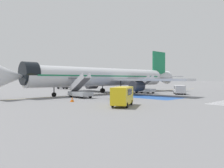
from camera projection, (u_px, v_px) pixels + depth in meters
ground_plane at (107, 93)px, 50.16m from camera, size 600.00×600.00×0.00m
apron_leadline_yellow at (106, 94)px, 48.52m from camera, size 79.65×2.99×0.01m
apron_stand_patch_blue at (146, 97)px, 40.60m from camera, size 6.73×13.34×0.01m
apron_walkway_bar_0 at (219, 105)px, 27.84m from camera, size 0.44×3.60×0.01m
apron_walkway_bar_1 at (223, 104)px, 28.68m from camera, size 0.44×3.60×0.01m
airliner at (108, 77)px, 48.86m from camera, size 46.11×36.29×10.97m
boarding_stairs_forward at (80, 92)px, 38.54m from camera, size 2.37×5.29×4.33m
boarding_stairs_aft at (145, 89)px, 50.54m from camera, size 2.37×5.29×4.20m
fuel_tanker at (68, 84)px, 71.02m from camera, size 3.95×9.20×3.39m
service_van_0 at (179, 89)px, 47.58m from camera, size 5.37×4.64×1.90m
service_van_1 at (119, 92)px, 35.75m from camera, size 4.97×4.24×1.93m
service_van_3 at (123, 95)px, 26.48m from camera, size 5.27×4.16×2.33m
baggage_cart at (119, 95)px, 41.91m from camera, size 2.69×3.00×0.87m
ground_crew_0 at (116, 90)px, 45.78m from camera, size 0.39×0.49×1.72m
ground_crew_1 at (123, 90)px, 48.14m from camera, size 0.46×0.48×1.61m
traffic_cone_0 at (72, 99)px, 31.51m from camera, size 0.60×0.60×0.67m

